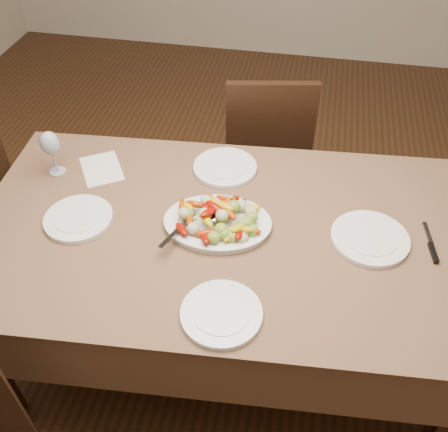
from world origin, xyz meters
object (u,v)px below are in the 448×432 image
plate_right (370,239)px  plate_near (221,314)px  dining_table (224,293)px  serving_platter (217,224)px  plate_far (225,168)px  chair_far (265,146)px  wine_glass (52,152)px  plate_left (78,219)px

plate_right → plate_near: 0.61m
dining_table → plate_near: (0.07, -0.37, 0.39)m
serving_platter → plate_near: serving_platter is taller
plate_right → plate_far: (-0.58, 0.30, 0.00)m
chair_far → wine_glass: bearing=33.1°
serving_platter → wine_glass: (-0.71, 0.18, 0.09)m
plate_far → wine_glass: size_ratio=1.27×
plate_right → wine_glass: wine_glass is taller
plate_far → plate_near: bearing=-79.8°
plate_near → wine_glass: (-0.80, 0.56, 0.09)m
plate_far → plate_near: same height
plate_far → serving_platter: bearing=-83.5°
plate_far → plate_near: (0.13, -0.71, 0.00)m
plate_near → plate_right: bearing=42.7°
plate_left → plate_near: (0.60, -0.31, 0.00)m
dining_table → plate_near: plate_near is taller
serving_platter → plate_far: size_ratio=1.45×
chair_far → plate_left: size_ratio=3.80×
plate_left → plate_near: size_ratio=0.99×
plate_left → plate_far: 0.62m
plate_left → plate_right: bearing=5.7°
plate_left → wine_glass: 0.33m
plate_far → dining_table: bearing=-79.5°
chair_far → plate_near: size_ratio=3.76×
plate_left → plate_near: bearing=-27.4°
dining_table → plate_right: size_ratio=6.72×
plate_left → wine_glass: size_ratio=1.22×
plate_far → wine_glass: wine_glass is taller
dining_table → plate_far: (-0.06, 0.34, 0.39)m
plate_left → serving_platter: bearing=7.6°
dining_table → plate_near: bearing=-80.0°
chair_far → wine_glass: wine_glass is taller
plate_right → plate_far: 0.65m
dining_table → plate_left: size_ratio=7.36×
dining_table → serving_platter: serving_platter is taller
chair_far → plate_right: size_ratio=3.47×
chair_far → plate_far: bearing=69.3°
plate_right → wine_glass: size_ratio=1.34×
serving_platter → plate_left: serving_platter is taller
plate_far → plate_left: bearing=-139.3°
plate_near → serving_platter: bearing=103.5°
serving_platter → plate_right: bearing=3.9°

